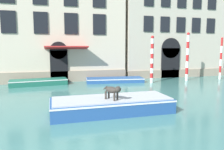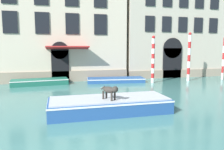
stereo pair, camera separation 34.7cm
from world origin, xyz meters
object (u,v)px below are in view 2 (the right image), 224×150
(boat_foreground, at_px, (109,104))
(dog_on_deck, at_px, (110,90))
(boat_moored_near_palazzo, at_px, (40,82))
(boat_moored_far, at_px, (116,80))
(mooring_pole_0, at_px, (153,59))
(mooring_pole_2, at_px, (189,57))
(mooring_pole_1, at_px, (223,58))

(boat_foreground, distance_m, dog_on_deck, 0.95)
(boat_moored_near_palazzo, bearing_deg, boat_moored_far, -6.80)
(boat_foreground, height_order, dog_on_deck, dog_on_deck)
(dog_on_deck, xyz_separation_m, mooring_pole_0, (6.06, 8.35, 0.95))
(mooring_pole_2, bearing_deg, boat_moored_far, 172.07)
(dog_on_deck, relative_size, mooring_pole_2, 0.20)
(boat_moored_far, bearing_deg, dog_on_deck, -100.24)
(boat_moored_far, bearing_deg, mooring_pole_2, -1.49)
(boat_moored_near_palazzo, bearing_deg, mooring_pole_1, -9.33)
(mooring_pole_0, xyz_separation_m, mooring_pole_1, (7.86, 0.30, -0.03))
(boat_moored_near_palazzo, distance_m, mooring_pole_0, 10.28)
(mooring_pole_0, height_order, mooring_pole_1, mooring_pole_0)
(dog_on_deck, xyz_separation_m, mooring_pole_1, (13.92, 8.65, 0.92))
(mooring_pole_1, bearing_deg, mooring_pole_0, -177.78)
(boat_moored_far, bearing_deg, boat_moored_near_palazzo, -174.61)
(boat_moored_near_palazzo, xyz_separation_m, mooring_pole_0, (10.00, -1.42, 1.91))
(mooring_pole_1, distance_m, mooring_pole_2, 3.94)
(boat_foreground, relative_size, mooring_pole_1, 1.42)
(mooring_pole_2, bearing_deg, mooring_pole_0, -175.49)
(boat_moored_far, distance_m, mooring_pole_1, 11.24)
(mooring_pole_1, bearing_deg, boat_moored_near_palazzo, 176.41)
(boat_moored_far, relative_size, mooring_pole_0, 1.27)
(boat_moored_near_palazzo, height_order, boat_moored_far, boat_moored_near_palazzo)
(dog_on_deck, relative_size, mooring_pole_1, 0.22)
(boat_moored_far, bearing_deg, mooring_pole_0, -15.79)
(dog_on_deck, bearing_deg, mooring_pole_1, 88.99)
(mooring_pole_2, bearing_deg, boat_foreground, -140.40)
(dog_on_deck, distance_m, boat_moored_near_palazzo, 10.58)
(boat_foreground, xyz_separation_m, mooring_pole_2, (9.91, 8.20, 1.97))
(boat_moored_far, bearing_deg, mooring_pole_1, 1.30)
(dog_on_deck, bearing_deg, boat_moored_near_palazzo, 169.04)
(boat_moored_near_palazzo, relative_size, boat_moored_far, 0.89)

